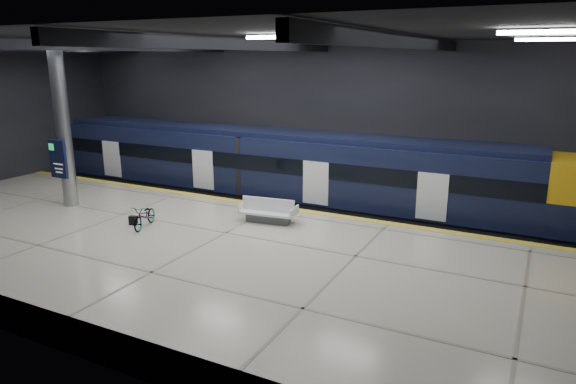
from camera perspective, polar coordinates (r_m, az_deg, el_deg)
The scene contains 10 objects.
ground at distance 20.10m, azimuth -5.21°, elevation -6.63°, with size 30.00×30.00×0.00m, color black.
room_shell at distance 18.79m, azimuth -5.62°, elevation 9.83°, with size 30.10×16.10×8.05m.
platform at distance 17.99m, azimuth -9.51°, elevation -7.54°, with size 30.00×11.00×1.10m, color beige.
safety_strip at distance 21.98m, azimuth -1.47°, elevation -1.63°, with size 30.00×0.40×0.01m, color gold.
rails at distance 24.63m, azimuth 1.59°, elevation -2.30°, with size 30.00×1.52×0.16m.
train at distance 24.07m, azimuth 1.84°, elevation 2.17°, with size 29.40×2.84×3.79m.
bench at distance 19.88m, azimuth -2.19°, elevation -2.42°, with size 2.29×1.17×0.97m.
bicycle at distance 19.99m, azimuth -15.63°, elevation -2.57°, with size 0.59×1.69×0.89m, color #99999E.
pannier_bag at distance 20.47m, azimuth -16.82°, elevation -3.04°, with size 0.30×0.18×0.35m, color black.
info_column at distance 23.50m, azimuth -23.77°, elevation 6.57°, with size 0.90×0.78×6.90m.
Camera 1 is at (10.07, -15.78, 7.33)m, focal length 32.00 mm.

